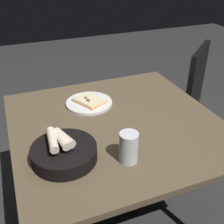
{
  "coord_description": "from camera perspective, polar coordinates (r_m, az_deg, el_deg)",
  "views": [
    {
      "loc": [
        -1.06,
        0.44,
        1.47
      ],
      "look_at": [
        0.08,
        -0.01,
        0.74
      ],
      "focal_mm": 44.49,
      "sensor_mm": 36.0,
      "label": 1
    }
  ],
  "objects": [
    {
      "name": "bread_basket",
      "position": [
        1.13,
        -9.88,
        -8.04
      ],
      "size": [
        0.26,
        0.26,
        0.12
      ],
      "color": "black",
      "rests_on": "dining_table"
    },
    {
      "name": "beer_glass",
      "position": [
        1.1,
        3.43,
        -7.59
      ],
      "size": [
        0.08,
        0.08,
        0.13
      ],
      "color": "silver",
      "rests_on": "dining_table"
    },
    {
      "name": "ground",
      "position": [
        1.86,
        0.68,
        -21.23
      ],
      "size": [
        8.0,
        8.0,
        0.0
      ],
      "primitive_type": "plane",
      "color": "#2B2B2B"
    },
    {
      "name": "pizza_plate",
      "position": [
        1.52,
        -4.74,
        1.99
      ],
      "size": [
        0.25,
        0.25,
        0.04
      ],
      "color": "silver",
      "rests_on": "dining_table"
    },
    {
      "name": "dining_table",
      "position": [
        1.4,
        0.84,
        -4.19
      ],
      "size": [
        0.98,
        1.0,
        0.73
      ],
      "color": "brown",
      "rests_on": "ground"
    },
    {
      "name": "chair_far",
      "position": [
        2.16,
        13.42,
        3.33
      ],
      "size": [
        0.62,
        0.62,
        0.89
      ],
      "color": "black",
      "rests_on": "ground"
    }
  ]
}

